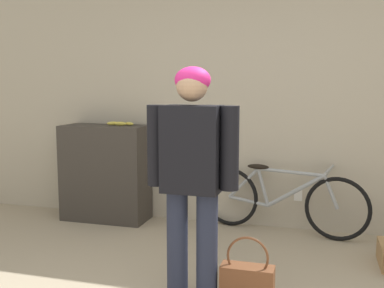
{
  "coord_description": "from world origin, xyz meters",
  "views": [
    {
      "loc": [
        0.74,
        -2.05,
        1.43
      ],
      "look_at": [
        -0.05,
        0.71,
        1.06
      ],
      "focal_mm": 42.0,
      "sensor_mm": 36.0,
      "label": 1
    }
  ],
  "objects_px": {
    "bicycle": "(280,200)",
    "handbag": "(247,283)",
    "banana": "(120,124)",
    "person": "(192,166)"
  },
  "relations": [
    {
      "from": "bicycle",
      "to": "handbag",
      "type": "height_order",
      "value": "bicycle"
    },
    {
      "from": "banana",
      "to": "handbag",
      "type": "xyz_separation_m",
      "value": [
        1.6,
        -1.53,
        -0.89
      ]
    },
    {
      "from": "handbag",
      "to": "banana",
      "type": "bearing_deg",
      "value": 136.36
    },
    {
      "from": "person",
      "to": "handbag",
      "type": "height_order",
      "value": "person"
    },
    {
      "from": "person",
      "to": "handbag",
      "type": "bearing_deg",
      "value": 6.58
    },
    {
      "from": "person",
      "to": "bicycle",
      "type": "bearing_deg",
      "value": 75.17
    },
    {
      "from": "person",
      "to": "handbag",
      "type": "relative_size",
      "value": 3.35
    },
    {
      "from": "person",
      "to": "bicycle",
      "type": "xyz_separation_m",
      "value": [
        0.44,
        1.59,
        -0.59
      ]
    },
    {
      "from": "bicycle",
      "to": "banana",
      "type": "distance_m",
      "value": 1.82
    },
    {
      "from": "person",
      "to": "banana",
      "type": "xyz_separation_m",
      "value": [
        -1.24,
        1.57,
        0.12
      ]
    }
  ]
}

